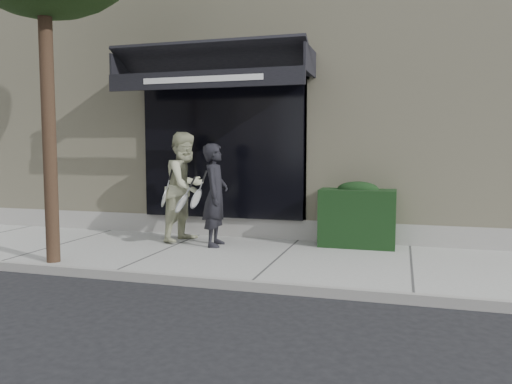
% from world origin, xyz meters
% --- Properties ---
extents(ground, '(80.00, 80.00, 0.00)m').
position_xyz_m(ground, '(0.00, 0.00, 0.00)').
color(ground, black).
rests_on(ground, ground).
extents(sidewalk, '(20.00, 3.00, 0.12)m').
position_xyz_m(sidewalk, '(0.00, 0.00, 0.06)').
color(sidewalk, gray).
rests_on(sidewalk, ground).
extents(curb, '(20.00, 0.10, 0.14)m').
position_xyz_m(curb, '(0.00, -1.55, 0.07)').
color(curb, gray).
rests_on(curb, ground).
extents(building_facade, '(14.30, 8.04, 5.64)m').
position_xyz_m(building_facade, '(-0.01, 4.96, 2.74)').
color(building_facade, '#C0B692').
rests_on(building_facade, ground).
extents(hedge, '(1.30, 0.70, 1.14)m').
position_xyz_m(hedge, '(1.10, 1.25, 0.66)').
color(hedge, black).
rests_on(hedge, sidewalk).
extents(pedestrian_front, '(0.81, 0.92, 1.80)m').
position_xyz_m(pedestrian_front, '(-1.30, 0.56, 1.02)').
color(pedestrian_front, black).
rests_on(pedestrian_front, sidewalk).
extents(pedestrian_back, '(0.96, 1.12, 2.01)m').
position_xyz_m(pedestrian_back, '(-1.99, 0.86, 1.12)').
color(pedestrian_back, '#B7B893').
rests_on(pedestrian_back, sidewalk).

